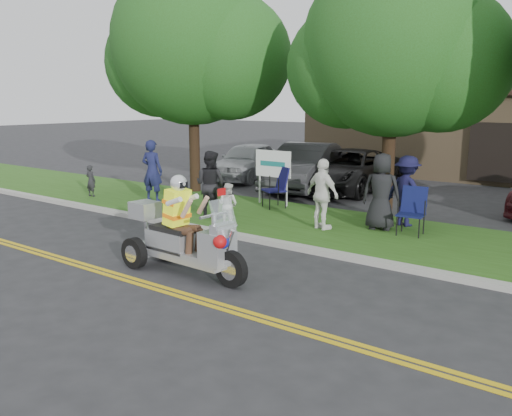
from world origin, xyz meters
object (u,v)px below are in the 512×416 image
Objects in this scene: spectator_adult_right at (323,194)px; parked_car_left at (305,167)px; lawn_chair_a at (278,185)px; lawn_chair_b at (413,208)px; spectator_adult_left at (152,171)px; spectator_adult_mid at (210,184)px; parked_car_far_left at (247,161)px; trike_scooter at (182,239)px; parked_car_mid at (349,170)px.

spectator_adult_right is 0.34× the size of parked_car_left.
lawn_chair_b is at bearing 22.08° from lawn_chair_a.
spectator_adult_left reaches higher than lawn_chair_b.
spectator_adult_left reaches higher than spectator_adult_mid.
lawn_chair_a is 6.48m from parked_car_far_left.
trike_scooter is at bearing -84.61° from parked_car_left.
parked_car_mid is at bearing 122.79° from lawn_chair_b.
lawn_chair_a is 0.68× the size of spectator_adult_right.
spectator_adult_left is (-8.06, -0.83, 0.33)m from lawn_chair_b.
lawn_chair_b is at bearing -171.77° from spectator_adult_mid.
spectator_adult_mid is at bearing -98.15° from parked_car_mid.
spectator_adult_left is at bearing 16.39° from spectator_adult_right.
spectator_adult_mid is at bearing -170.61° from lawn_chair_b.
lawn_chair_b is 2.15m from spectator_adult_right.
spectator_adult_mid is 6.74m from parked_car_mid.
parked_car_left is (-5.78, 4.51, 0.10)m from lawn_chair_b.
trike_scooter is 10.25m from parked_car_left.
spectator_adult_mid reaches higher than trike_scooter.
trike_scooter is at bearing -123.00° from lawn_chair_b.
parked_car_far_left is at bearing -24.19° from spectator_adult_right.
parked_car_left is 0.95× the size of parked_car_mid.
spectator_adult_right is at bearing -70.62° from parked_car_mid.
spectator_adult_right reaches higher than parked_car_left.
parked_car_far_left is at bearing 153.39° from parked_car_left.
parked_car_mid is (-2.41, 6.06, -0.23)m from spectator_adult_right.
spectator_adult_right is at bearing -1.94° from lawn_chair_a.
parked_car_far_left is (-4.65, 4.52, -0.02)m from lawn_chair_a.
lawn_chair_a is 1.06× the size of lawn_chair_b.
parked_car_far_left is at bearing 142.42° from lawn_chair_b.
spectator_adult_mid is 0.41× the size of parked_car_far_left.
spectator_adult_mid is 0.36× the size of parked_car_left.
parked_car_mid is (-1.86, 10.39, 0.08)m from trike_scooter.
lawn_chair_a is 4.42m from parked_car_mid.
spectator_adult_left is at bearing -92.70° from parked_car_far_left.
trike_scooter is 12.35m from parked_car_far_left.
spectator_adult_left is (-5.56, 4.37, 0.41)m from trike_scooter.
parked_car_mid is (0.68, 6.70, -0.27)m from spectator_adult_mid.
lawn_chair_a is 2.94m from spectator_adult_right.
spectator_adult_right is 6.60m from parked_car_left.
spectator_adult_right reaches higher than parked_car_mid.
lawn_chair_a is at bearing -82.82° from parked_car_left.
spectator_adult_right is (0.56, 4.33, 0.32)m from trike_scooter.
parked_car_left is at bearing -156.64° from parked_car_mid.
parked_car_left reaches higher than lawn_chair_a.
parked_car_left reaches higher than lawn_chair_b.
spectator_adult_mid reaches higher than parked_car_left.
trike_scooter is at bearing 128.03° from spectator_adult_left.
parked_car_far_left is (-7.09, 6.15, -0.22)m from spectator_adult_right.
lawn_chair_a is at bearing -170.31° from spectator_adult_left.
parked_car_left is (-3.83, 5.38, -0.14)m from spectator_adult_right.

